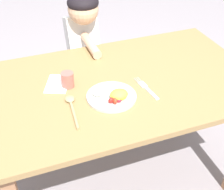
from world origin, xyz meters
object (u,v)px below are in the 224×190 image
fork (147,89)px  person (84,57)px  plate (113,96)px  spoon (72,106)px  drinking_cup (68,80)px

fork → person: bearing=4.8°
plate → person: bearing=86.1°
spoon → plate: bearing=-86.4°
plate → person: 0.70m
drinking_cup → person: 0.58m
plate → fork: size_ratio=1.15×
spoon → drinking_cup: bearing=-3.6°
drinking_cup → plate: bearing=-44.7°
fork → spoon: (-0.37, -0.01, 0.00)m
plate → drinking_cup: size_ratio=3.06×
fork → plate: bearing=86.9°
spoon → drinking_cup: drinking_cup is taller
person → plate: bearing=86.1°
plate → drinking_cup: 0.24m
spoon → person: size_ratio=0.23×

